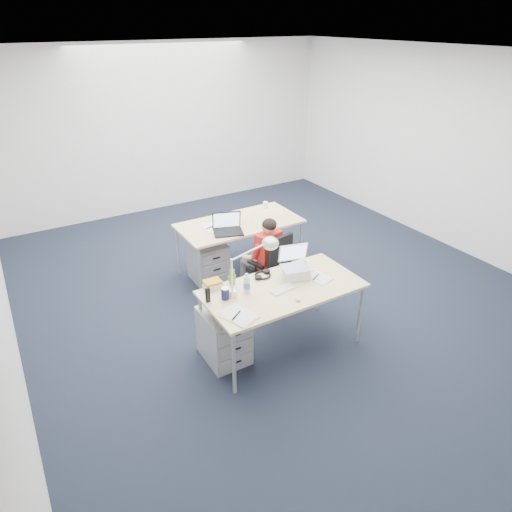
{
  "coord_description": "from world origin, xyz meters",
  "views": [
    {
      "loc": [
        -2.78,
        -4.18,
        3.13
      ],
      "look_at": [
        -0.57,
        -0.46,
        0.85
      ],
      "focal_mm": 32.0,
      "sensor_mm": 36.0,
      "label": 1
    }
  ],
  "objects_px": {
    "drawer_pedestal_far": "(208,262)",
    "bear_figurine": "(232,277)",
    "desk_far": "(240,226)",
    "cordless_phone": "(208,295)",
    "wireless_keyboard": "(283,289)",
    "book_stack": "(213,284)",
    "dark_laptop": "(228,224)",
    "computer_mouse": "(298,298)",
    "desk_lamp": "(247,267)",
    "desk_near": "(283,292)",
    "water_bottle": "(247,283)",
    "headphones": "(263,275)",
    "silver_laptop": "(297,264)",
    "sunglasses": "(304,269)",
    "office_chair": "(270,281)",
    "seated_person": "(261,256)",
    "can_koozie": "(225,293)",
    "far_cup": "(265,205)",
    "drawer_pedestal_near": "(224,335)"
  },
  "relations": [
    {
      "from": "desk_far",
      "to": "wireless_keyboard",
      "type": "bearing_deg",
      "value": -104.53
    },
    {
      "from": "cordless_phone",
      "to": "computer_mouse",
      "type": "bearing_deg",
      "value": -42.03
    },
    {
      "from": "computer_mouse",
      "to": "desk_lamp",
      "type": "height_order",
      "value": "desk_lamp"
    },
    {
      "from": "headphones",
      "to": "far_cup",
      "type": "relative_size",
      "value": 2.41
    },
    {
      "from": "water_bottle",
      "to": "computer_mouse",
      "type": "bearing_deg",
      "value": -45.75
    },
    {
      "from": "computer_mouse",
      "to": "water_bottle",
      "type": "distance_m",
      "value": 0.51
    },
    {
      "from": "seated_person",
      "to": "silver_laptop",
      "type": "bearing_deg",
      "value": -114.24
    },
    {
      "from": "office_chair",
      "to": "dark_laptop",
      "type": "height_order",
      "value": "dark_laptop"
    },
    {
      "from": "headphones",
      "to": "bear_figurine",
      "type": "bearing_deg",
      "value": 151.91
    },
    {
      "from": "sunglasses",
      "to": "dark_laptop",
      "type": "distance_m",
      "value": 1.28
    },
    {
      "from": "dark_laptop",
      "to": "drawer_pedestal_near",
      "type": "bearing_deg",
      "value": -101.01
    },
    {
      "from": "wireless_keyboard",
      "to": "office_chair",
      "type": "bearing_deg",
      "value": 57.19
    },
    {
      "from": "desk_near",
      "to": "cordless_phone",
      "type": "xyz_separation_m",
      "value": [
        -0.75,
        0.15,
        0.12
      ]
    },
    {
      "from": "desk_near",
      "to": "silver_laptop",
      "type": "xyz_separation_m",
      "value": [
        0.23,
        0.1,
        0.21
      ]
    },
    {
      "from": "silver_laptop",
      "to": "cordless_phone",
      "type": "bearing_deg",
      "value": -168.66
    },
    {
      "from": "headphones",
      "to": "desk_lamp",
      "type": "distance_m",
      "value": 0.42
    },
    {
      "from": "drawer_pedestal_near",
      "to": "computer_mouse",
      "type": "distance_m",
      "value": 0.86
    },
    {
      "from": "bear_figurine",
      "to": "sunglasses",
      "type": "bearing_deg",
      "value": -28.28
    },
    {
      "from": "computer_mouse",
      "to": "sunglasses",
      "type": "height_order",
      "value": "computer_mouse"
    },
    {
      "from": "seated_person",
      "to": "silver_laptop",
      "type": "relative_size",
      "value": 3.25
    },
    {
      "from": "can_koozie",
      "to": "far_cup",
      "type": "distance_m",
      "value": 2.37
    },
    {
      "from": "office_chair",
      "to": "book_stack",
      "type": "distance_m",
      "value": 1.22
    },
    {
      "from": "seated_person",
      "to": "silver_laptop",
      "type": "xyz_separation_m",
      "value": [
        -0.12,
        -0.9,
        0.36
      ]
    },
    {
      "from": "book_stack",
      "to": "dark_laptop",
      "type": "xyz_separation_m",
      "value": [
        0.73,
        1.08,
        0.09
      ]
    },
    {
      "from": "drawer_pedestal_far",
      "to": "cordless_phone",
      "type": "distance_m",
      "value": 1.73
    },
    {
      "from": "drawer_pedestal_far",
      "to": "bear_figurine",
      "type": "height_order",
      "value": "bear_figurine"
    },
    {
      "from": "desk_lamp",
      "to": "silver_laptop",
      "type": "bearing_deg",
      "value": 5.79
    },
    {
      "from": "silver_laptop",
      "to": "desk_lamp",
      "type": "relative_size",
      "value": 0.6
    },
    {
      "from": "desk_near",
      "to": "drawer_pedestal_near",
      "type": "relative_size",
      "value": 2.91
    },
    {
      "from": "water_bottle",
      "to": "headphones",
      "type": "bearing_deg",
      "value": 32.63
    },
    {
      "from": "desk_far",
      "to": "headphones",
      "type": "height_order",
      "value": "headphones"
    },
    {
      "from": "headphones",
      "to": "dark_laptop",
      "type": "height_order",
      "value": "dark_laptop"
    },
    {
      "from": "sunglasses",
      "to": "far_cup",
      "type": "xyz_separation_m",
      "value": [
        0.58,
        1.73,
        0.03
      ]
    },
    {
      "from": "computer_mouse",
      "to": "desk_near",
      "type": "bearing_deg",
      "value": 112.55
    },
    {
      "from": "desk_far",
      "to": "cordless_phone",
      "type": "height_order",
      "value": "cordless_phone"
    },
    {
      "from": "desk_near",
      "to": "water_bottle",
      "type": "height_order",
      "value": "water_bottle"
    },
    {
      "from": "silver_laptop",
      "to": "dark_laptop",
      "type": "bearing_deg",
      "value": 108.77
    },
    {
      "from": "bear_figurine",
      "to": "dark_laptop",
      "type": "xyz_separation_m",
      "value": [
        0.53,
        1.1,
        0.05
      ]
    },
    {
      "from": "wireless_keyboard",
      "to": "bear_figurine",
      "type": "bearing_deg",
      "value": 128.28
    },
    {
      "from": "desk_near",
      "to": "desk_far",
      "type": "height_order",
      "value": "same"
    },
    {
      "from": "wireless_keyboard",
      "to": "drawer_pedestal_far",
      "type": "bearing_deg",
      "value": 83.58
    },
    {
      "from": "cordless_phone",
      "to": "far_cup",
      "type": "relative_size",
      "value": 1.63
    },
    {
      "from": "computer_mouse",
      "to": "bear_figurine",
      "type": "xyz_separation_m",
      "value": [
        -0.4,
        0.58,
        0.07
      ]
    },
    {
      "from": "desk_near",
      "to": "water_bottle",
      "type": "distance_m",
      "value": 0.4
    },
    {
      "from": "water_bottle",
      "to": "desk_lamp",
      "type": "relative_size",
      "value": 0.38
    },
    {
      "from": "desk_far",
      "to": "water_bottle",
      "type": "relative_size",
      "value": 7.61
    },
    {
      "from": "office_chair",
      "to": "silver_laptop",
      "type": "xyz_separation_m",
      "value": [
        -0.15,
        -0.75,
        0.64
      ]
    },
    {
      "from": "office_chair",
      "to": "dark_laptop",
      "type": "distance_m",
      "value": 0.87
    },
    {
      "from": "computer_mouse",
      "to": "cordless_phone",
      "type": "height_order",
      "value": "cordless_phone"
    },
    {
      "from": "seated_person",
      "to": "wireless_keyboard",
      "type": "distance_m",
      "value": 1.11
    }
  ]
}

